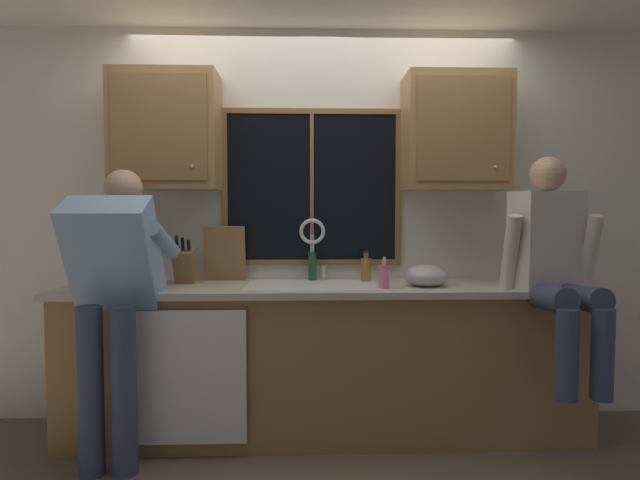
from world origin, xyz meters
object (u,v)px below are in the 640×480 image
person_standing (114,284)px  cutting_board (225,254)px  person_sitting_on_counter (554,258)px  mixing_bowl (426,276)px  bottle_tall_clear (312,265)px  bottle_green_glass (366,269)px  knife_block (185,266)px  soap_dispenser (384,276)px

person_standing → cutting_board: bearing=47.4°
person_sitting_on_counter → mixing_bowl: bearing=161.8°
mixing_bowl → bottle_tall_clear: bottle_tall_clear is taller
person_sitting_on_counter → bottle_green_glass: 1.10m
knife_block → bottle_green_glass: bearing=3.2°
bottle_tall_clear → person_standing: bearing=-152.3°
person_standing → person_sitting_on_counter: person_sitting_on_counter is taller
soap_dispenser → mixing_bowl: bearing=19.7°
person_sitting_on_counter → cutting_board: 1.97m
person_standing → knife_block: bearing=57.7°
soap_dispenser → bottle_tall_clear: size_ratio=0.76×
person_standing → bottle_green_glass: size_ratio=8.19×
mixing_bowl → bottle_tall_clear: 0.73m
soap_dispenser → bottle_tall_clear: bottle_tall_clear is taller
knife_block → bottle_tall_clear: 0.80m
cutting_board → bottle_tall_clear: bearing=0.9°
person_standing → cutting_board: person_standing is taller
mixing_bowl → soap_dispenser: 0.28m
knife_block → cutting_board: bearing=26.0°
person_standing → soap_dispenser: 1.49m
person_standing → bottle_tall_clear: person_standing is taller
mixing_bowl → bottle_green_glass: 0.40m
person_sitting_on_counter → bottle_green_glass: person_sitting_on_counter is taller
mixing_bowl → soap_dispenser: size_ratio=1.43×
knife_block → bottle_green_glass: knife_block is taller
knife_block → mixing_bowl: bearing=-5.9°
bottle_tall_clear → cutting_board: bearing=-179.1°
person_sitting_on_counter → soap_dispenser: bearing=172.4°
cutting_board → knife_block: bearing=-154.0°
bottle_tall_clear → mixing_bowl: bearing=-21.9°
bottle_green_glass → bottle_tall_clear: bottle_tall_clear is taller
bottle_green_glass → knife_block: bearing=-176.8°
soap_dispenser → person_sitting_on_counter: bearing=-7.6°
knife_block → cutting_board: size_ratio=0.89×
knife_block → bottle_green_glass: size_ratio=1.64×
person_standing → person_sitting_on_counter: bearing=1.6°
bottle_green_glass → soap_dispenser: bearing=-77.7°
person_standing → bottle_tall_clear: size_ratio=6.60×
person_standing → mixing_bowl: person_standing is taller
cutting_board → bottle_green_glass: 0.91m
bottle_green_glass → mixing_bowl: bearing=-32.6°
knife_block → soap_dispenser: 1.23m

